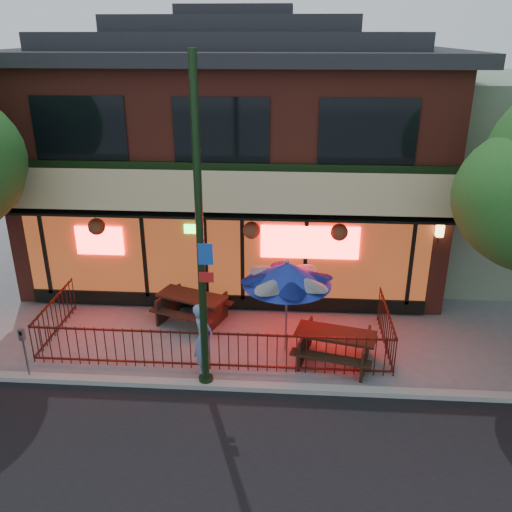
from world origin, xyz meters
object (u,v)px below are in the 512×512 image
at_px(picnic_table_right, 335,343).
at_px(patio_umbrella, 287,274).
at_px(picnic_table_left, 192,304).
at_px(street_light, 201,254).
at_px(pedestrian, 203,339).
at_px(parking_meter_near, 24,346).

distance_m(picnic_table_right, patio_umbrella, 1.98).
relative_size(picnic_table_left, picnic_table_right, 1.03).
height_order(street_light, pedestrian, street_light).
xyz_separation_m(patio_umbrella, parking_meter_near, (-5.73, -1.66, -1.17)).
relative_size(picnic_table_left, patio_umbrella, 0.92).
relative_size(picnic_table_left, parking_meter_near, 1.70).
relative_size(pedestrian, parking_meter_near, 1.35).
bearing_deg(patio_umbrella, picnic_table_right, -22.40).
distance_m(picnic_table_right, pedestrian, 3.09).
xyz_separation_m(picnic_table_left, parking_meter_near, (-3.20, -2.88, 0.36)).
xyz_separation_m(picnic_table_left, patio_umbrella, (2.53, -1.22, 1.53)).
relative_size(street_light, picnic_table_right, 3.30).
bearing_deg(picnic_table_left, pedestrian, -73.39).
distance_m(picnic_table_left, picnic_table_right, 4.07).
relative_size(picnic_table_right, pedestrian, 1.22).
height_order(picnic_table_right, patio_umbrella, patio_umbrella).
height_order(picnic_table_left, parking_meter_near, parking_meter_near).
relative_size(picnic_table_right, patio_umbrella, 0.89).
bearing_deg(parking_meter_near, picnic_table_left, 41.99).
xyz_separation_m(picnic_table_right, parking_meter_near, (-6.89, -1.18, 0.36)).
xyz_separation_m(street_light, pedestrian, (-0.12, 0.50, -2.28)).
xyz_separation_m(picnic_table_right, pedestrian, (-3.01, -0.60, 0.35)).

